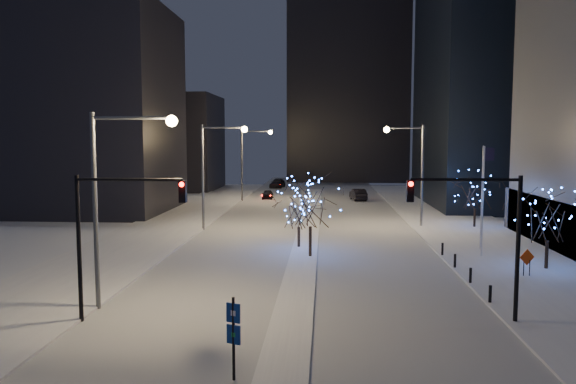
# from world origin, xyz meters

# --- Properties ---
(ground) EXTENTS (160.00, 160.00, 0.00)m
(ground) POSITION_xyz_m (0.00, 0.00, 0.00)
(ground) COLOR white
(ground) RESTS_ON ground
(road) EXTENTS (20.00, 130.00, 0.02)m
(road) POSITION_xyz_m (0.00, 35.00, 0.01)
(road) COLOR #A0A4AE
(road) RESTS_ON ground
(median) EXTENTS (2.00, 80.00, 0.15)m
(median) POSITION_xyz_m (0.00, 30.00, 0.07)
(median) COLOR silver
(median) RESTS_ON ground
(east_sidewalk) EXTENTS (10.00, 90.00, 0.15)m
(east_sidewalk) POSITION_xyz_m (15.00, 20.00, 0.07)
(east_sidewalk) COLOR silver
(east_sidewalk) RESTS_ON ground
(west_sidewalk) EXTENTS (8.00, 90.00, 0.15)m
(west_sidewalk) POSITION_xyz_m (-14.00, 20.00, 0.07)
(west_sidewalk) COLOR silver
(west_sidewalk) RESTS_ON ground
(filler_west_near) EXTENTS (22.00, 18.00, 24.00)m
(filler_west_near) POSITION_xyz_m (-28.00, 40.00, 12.00)
(filler_west_near) COLOR black
(filler_west_near) RESTS_ON ground
(filler_west_far) EXTENTS (18.00, 16.00, 16.00)m
(filler_west_far) POSITION_xyz_m (-26.00, 70.00, 8.00)
(filler_west_far) COLOR black
(filler_west_far) RESTS_ON ground
(horizon_block) EXTENTS (24.00, 14.00, 42.00)m
(horizon_block) POSITION_xyz_m (6.00, 92.00, 21.00)
(horizon_block) COLOR black
(horizon_block) RESTS_ON ground
(street_lamp_w_near) EXTENTS (4.40, 0.56, 10.00)m
(street_lamp_w_near) POSITION_xyz_m (-8.94, 2.00, 6.50)
(street_lamp_w_near) COLOR #595E66
(street_lamp_w_near) RESTS_ON ground
(street_lamp_w_mid) EXTENTS (4.40, 0.56, 10.00)m
(street_lamp_w_mid) POSITION_xyz_m (-8.94, 27.00, 6.50)
(street_lamp_w_mid) COLOR #595E66
(street_lamp_w_mid) RESTS_ON ground
(street_lamp_w_far) EXTENTS (4.40, 0.56, 10.00)m
(street_lamp_w_far) POSITION_xyz_m (-8.94, 52.00, 6.50)
(street_lamp_w_far) COLOR #595E66
(street_lamp_w_far) RESTS_ON ground
(street_lamp_east) EXTENTS (3.90, 0.56, 10.00)m
(street_lamp_east) POSITION_xyz_m (10.08, 30.00, 6.45)
(street_lamp_east) COLOR #595E66
(street_lamp_east) RESTS_ON ground
(traffic_signal_west) EXTENTS (5.26, 0.43, 7.00)m
(traffic_signal_west) POSITION_xyz_m (-8.44, -0.00, 4.76)
(traffic_signal_west) COLOR black
(traffic_signal_west) RESTS_ON ground
(traffic_signal_east) EXTENTS (5.26, 0.43, 7.00)m
(traffic_signal_east) POSITION_xyz_m (8.94, 1.00, 4.76)
(traffic_signal_east) COLOR black
(traffic_signal_east) RESTS_ON ground
(flagpoles) EXTENTS (1.35, 2.60, 8.00)m
(flagpoles) POSITION_xyz_m (13.37, 17.25, 4.80)
(flagpoles) COLOR silver
(flagpoles) RESTS_ON east_sidewalk
(bollards) EXTENTS (0.16, 12.16, 0.90)m
(bollards) POSITION_xyz_m (10.20, 10.00, 0.60)
(bollards) COLOR black
(bollards) RESTS_ON east_sidewalk
(car_near) EXTENTS (1.66, 3.83, 1.29)m
(car_near) POSITION_xyz_m (-6.70, 54.85, 0.64)
(car_near) COLOR black
(car_near) RESTS_ON ground
(car_mid) EXTENTS (2.38, 5.12, 1.62)m
(car_mid) POSITION_xyz_m (6.26, 54.08, 0.81)
(car_mid) COLOR black
(car_mid) RESTS_ON ground
(car_far) EXTENTS (2.77, 5.48, 1.52)m
(car_far) POSITION_xyz_m (-6.82, 73.36, 0.76)
(car_far) COLOR black
(car_far) RESTS_ON ground
(holiday_tree_median_near) EXTENTS (5.16, 5.16, 6.04)m
(holiday_tree_median_near) POSITION_xyz_m (0.50, 15.01, 4.08)
(holiday_tree_median_near) COLOR black
(holiday_tree_median_near) RESTS_ON median
(holiday_tree_median_far) EXTENTS (4.75, 4.75, 4.61)m
(holiday_tree_median_far) POSITION_xyz_m (-0.50, 18.50, 3.10)
(holiday_tree_median_far) COLOR black
(holiday_tree_median_far) RESTS_ON median
(holiday_tree_plaza_near) EXTENTS (4.85, 4.85, 5.25)m
(holiday_tree_plaza_near) POSITION_xyz_m (16.16, 12.13, 3.53)
(holiday_tree_plaza_near) COLOR black
(holiday_tree_plaza_near) RESTS_ON east_sidewalk
(holiday_tree_plaza_far) EXTENTS (5.83, 5.83, 5.43)m
(holiday_tree_plaza_far) POSITION_xyz_m (16.09, 29.78, 3.57)
(holiday_tree_plaza_far) COLOR black
(holiday_tree_plaza_far) RESTS_ON east_sidewalk
(wayfinding_sign) EXTENTS (0.53, 0.28, 3.07)m
(wayfinding_sign) POSITION_xyz_m (-1.70, -6.00, 1.88)
(wayfinding_sign) COLOR black
(wayfinding_sign) RESTS_ON ground
(construction_sign) EXTENTS (0.99, 0.32, 1.69)m
(construction_sign) POSITION_xyz_m (14.14, 9.97, 1.16)
(construction_sign) COLOR black
(construction_sign) RESTS_ON east_sidewalk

